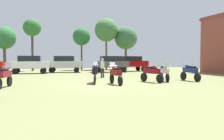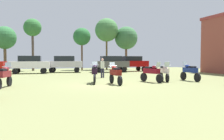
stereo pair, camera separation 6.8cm
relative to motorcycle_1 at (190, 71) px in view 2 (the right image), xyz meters
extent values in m
cube|color=olive|center=(-6.82, -0.46, -0.74)|extent=(44.00, 52.00, 0.02)
cylinder|color=black|center=(-0.03, 0.79, -0.41)|extent=(0.15, 0.64, 0.64)
cylinder|color=black|center=(0.03, -0.85, -0.41)|extent=(0.15, 0.64, 0.64)
cube|color=navy|center=(0.00, -0.03, 0.09)|extent=(0.42, 1.40, 0.36)
ellipsoid|color=navy|center=(-0.01, 0.28, 0.37)|extent=(0.34, 0.49, 0.24)
cube|color=black|center=(0.01, -0.27, 0.33)|extent=(0.32, 0.57, 0.12)
cube|color=silver|center=(-0.03, 0.63, 0.55)|extent=(0.37, 0.17, 0.39)
cylinder|color=#B7B7BC|center=(-0.02, 0.53, 0.49)|extent=(0.62, 0.06, 0.04)
cylinder|color=black|center=(-2.98, -0.82, -0.42)|extent=(0.30, 0.63, 0.62)
cylinder|color=black|center=(-3.46, 0.74, -0.42)|extent=(0.30, 0.63, 0.62)
cube|color=maroon|center=(-3.22, -0.04, 0.08)|extent=(0.75, 1.43, 0.36)
ellipsoid|color=maroon|center=(-3.13, -0.33, 0.36)|extent=(0.45, 0.55, 0.24)
cube|color=black|center=(-3.29, 0.19, 0.32)|extent=(0.45, 0.62, 0.12)
cube|color=silver|center=(-3.03, -0.67, 0.54)|extent=(0.39, 0.25, 0.39)
cylinder|color=#B7B7BC|center=(-3.06, -0.57, 0.48)|extent=(0.60, 0.22, 0.04)
cylinder|color=black|center=(-6.14, 0.12, -0.42)|extent=(0.15, 0.61, 0.61)
cylinder|color=black|center=(-6.07, -1.43, -0.42)|extent=(0.15, 0.61, 0.61)
cube|color=maroon|center=(-6.11, -0.65, 0.06)|extent=(0.42, 1.33, 0.36)
ellipsoid|color=maroon|center=(-6.12, -0.36, 0.34)|extent=(0.34, 0.49, 0.24)
cube|color=black|center=(-6.10, -0.88, 0.30)|extent=(0.32, 0.57, 0.12)
cube|color=silver|center=(-6.13, -0.03, 0.52)|extent=(0.37, 0.17, 0.39)
cylinder|color=#B7B7BC|center=(-6.13, -0.12, 0.46)|extent=(0.62, 0.06, 0.04)
cylinder|color=black|center=(-2.18, -0.45, -0.41)|extent=(0.27, 0.63, 0.62)
cylinder|color=black|center=(-1.78, 1.14, -0.41)|extent=(0.27, 0.63, 0.62)
cube|color=silver|center=(-1.98, 0.35, 0.08)|extent=(0.69, 1.44, 0.36)
ellipsoid|color=silver|center=(-2.05, 0.04, 0.36)|extent=(0.43, 0.54, 0.24)
cube|color=black|center=(-1.92, 0.58, 0.32)|extent=(0.43, 0.62, 0.12)
cube|color=silver|center=(-2.14, -0.30, 0.54)|extent=(0.39, 0.24, 0.39)
cylinder|color=#B7B7BC|center=(-2.11, -0.19, 0.48)|extent=(0.61, 0.19, 0.04)
cylinder|color=black|center=(-12.61, 0.25, -0.42)|extent=(0.26, 0.63, 0.62)
cube|color=maroon|center=(-12.78, -0.49, 0.07)|extent=(0.65, 1.35, 0.36)
ellipsoid|color=maroon|center=(-12.72, -0.21, 0.35)|extent=(0.42, 0.54, 0.24)
cube|color=black|center=(-12.84, -0.71, 0.31)|extent=(0.42, 0.61, 0.12)
cube|color=silver|center=(-12.64, 0.11, 0.53)|extent=(0.39, 0.23, 0.39)
cylinder|color=#B7B7BC|center=(-12.66, 0.02, 0.47)|extent=(0.61, 0.18, 0.04)
cylinder|color=black|center=(-7.07, 1.16, -0.40)|extent=(0.27, 0.67, 0.66)
cylinder|color=black|center=(-7.46, -0.39, -0.40)|extent=(0.27, 0.67, 0.66)
cube|color=black|center=(-7.27, 0.39, 0.11)|extent=(0.68, 1.41, 0.36)
ellipsoid|color=black|center=(-7.19, 0.68, 0.39)|extent=(0.43, 0.54, 0.24)
cube|color=black|center=(-7.32, 0.16, 0.35)|extent=(0.43, 0.62, 0.12)
cube|color=silver|center=(-7.11, 1.01, 0.57)|extent=(0.39, 0.23, 0.39)
cylinder|color=#B7B7BC|center=(-7.14, 0.91, 0.51)|extent=(0.61, 0.18, 0.04)
cylinder|color=black|center=(-9.54, 13.39, -0.41)|extent=(0.67, 0.33, 0.64)
cylinder|color=black|center=(-9.28, 14.81, -0.41)|extent=(0.67, 0.33, 0.64)
cylinder|color=black|center=(-6.66, 12.87, -0.41)|extent=(0.67, 0.33, 0.64)
cylinder|color=black|center=(-6.40, 14.29, -0.41)|extent=(0.67, 0.33, 0.64)
cube|color=#B6B1BE|center=(-7.97, 13.84, 0.29)|extent=(4.55, 2.53, 0.75)
cube|color=black|center=(-7.97, 13.84, 0.97)|extent=(2.61, 1.98, 0.61)
cylinder|color=black|center=(-15.14, 13.65, -0.41)|extent=(0.66, 0.29, 0.64)
cylinder|color=black|center=(-0.61, 12.82, -0.41)|extent=(0.66, 0.30, 0.64)
cylinder|color=black|center=(-0.79, 14.25, -0.41)|extent=(0.66, 0.30, 0.64)
cylinder|color=black|center=(2.29, 13.18, -0.41)|extent=(0.66, 0.30, 0.64)
cylinder|color=black|center=(2.11, 14.61, -0.41)|extent=(0.66, 0.30, 0.64)
cube|color=maroon|center=(0.75, 13.71, 0.29)|extent=(4.49, 2.31, 0.75)
cube|color=black|center=(0.75, 13.71, 0.97)|extent=(2.54, 1.86, 0.61)
cylinder|color=black|center=(-13.44, 12.17, -0.41)|extent=(0.65, 0.26, 0.64)
cylinder|color=black|center=(-13.34, 13.61, -0.41)|extent=(0.65, 0.26, 0.64)
cylinder|color=black|center=(-10.52, 11.97, -0.41)|extent=(0.65, 0.26, 0.64)
cylinder|color=black|center=(-10.42, 13.41, -0.41)|extent=(0.65, 0.26, 0.64)
cube|color=white|center=(-11.93, 12.79, 0.29)|extent=(4.41, 2.09, 0.75)
cube|color=black|center=(-11.93, 12.79, 0.97)|extent=(2.47, 1.74, 0.61)
cylinder|color=black|center=(-3.94, 11.90, -0.41)|extent=(0.65, 0.24, 0.64)
cylinder|color=black|center=(-3.91, 13.34, -0.41)|extent=(0.65, 0.24, 0.64)
cylinder|color=black|center=(-1.02, 11.83, -0.41)|extent=(0.65, 0.24, 0.64)
cylinder|color=black|center=(-0.98, 13.27, -0.41)|extent=(0.65, 0.24, 0.64)
cube|color=#4C4C4C|center=(-2.46, 12.58, 0.29)|extent=(4.34, 1.91, 0.75)
cube|color=black|center=(-2.46, 12.58, 0.97)|extent=(2.40, 1.64, 0.61)
cylinder|color=#29293D|center=(-5.66, 4.75, -0.31)|extent=(0.14, 0.14, 0.82)
cylinder|color=#29293D|center=(-5.51, 4.67, -0.31)|extent=(0.14, 0.14, 0.82)
cylinder|color=silver|center=(-5.59, 4.71, 0.42)|extent=(0.46, 0.46, 0.65)
sphere|color=tan|center=(-5.59, 4.71, 0.86)|extent=(0.22, 0.22, 0.22)
cylinder|color=brown|center=(-4.90, 19.38, 1.45)|extent=(0.25, 0.25, 4.36)
sphere|color=#286631|center=(-4.90, 19.38, 4.22)|extent=(2.59, 2.59, 2.59)
cylinder|color=#4D3F37|center=(-11.79, 18.91, 1.98)|extent=(0.32, 0.32, 5.42)
sphere|color=#306C32|center=(-11.79, 18.91, 5.23)|extent=(2.41, 2.41, 2.41)
cylinder|color=brown|center=(-15.33, 18.95, 1.17)|extent=(0.37, 0.37, 3.79)
sphere|color=#2F6B39|center=(-15.33, 18.95, 3.75)|extent=(3.03, 3.03, 3.03)
cylinder|color=brown|center=(-1.11, 19.31, 1.90)|extent=(0.27, 0.27, 5.25)
sphere|color=#42793F|center=(-1.11, 19.31, 5.31)|extent=(3.52, 3.52, 3.52)
cylinder|color=brown|center=(2.08, 19.35, 1.33)|extent=(0.35, 0.35, 4.11)
sphere|color=#386B3E|center=(2.08, 19.35, 4.19)|extent=(3.56, 3.56, 3.56)
camera|label=1|loc=(-10.82, -15.05, 0.95)|focal=37.39mm
camera|label=2|loc=(-10.75, -15.07, 0.95)|focal=37.39mm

